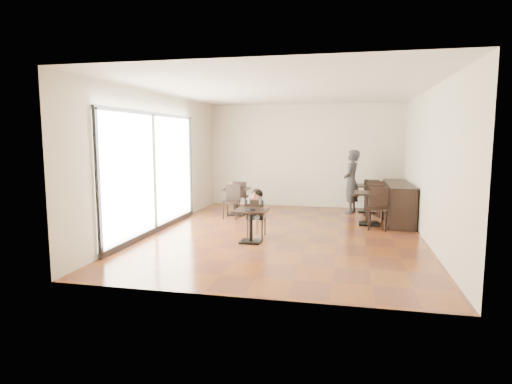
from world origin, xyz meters
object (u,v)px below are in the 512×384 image
(cafe_table_left, at_px, (237,202))
(child_chair, at_px, (256,218))
(chair_back_a, at_px, (372,195))
(chair_mid_a, at_px, (375,202))
(chair_back_b, at_px, (374,198))
(cafe_table_back, at_px, (367,198))
(child, at_px, (256,213))
(cafe_table_mid, at_px, (370,208))
(chair_left_a, at_px, (241,196))
(child_table, at_px, (251,226))
(chair_mid_b, at_px, (378,209))
(chair_left_b, at_px, (231,202))
(adult_patron, at_px, (351,182))

(cafe_table_left, bearing_deg, child_chair, -65.90)
(cafe_table_left, relative_size, chair_back_a, 0.79)
(chair_mid_a, xyz_separation_m, chair_back_b, (0.01, 0.81, -0.02))
(cafe_table_back, distance_m, chair_back_b, 0.58)
(child_chair, relative_size, child, 0.79)
(cafe_table_mid, height_order, chair_left_a, chair_left_a)
(child_table, distance_m, chair_mid_b, 3.25)
(cafe_table_mid, xyz_separation_m, chair_back_a, (0.17, 2.05, 0.07))
(cafe_table_back, relative_size, chair_left_a, 0.88)
(child, xyz_separation_m, chair_mid_b, (2.66, 1.32, -0.03))
(chair_mid_b, xyz_separation_m, chair_left_b, (-3.77, 0.62, -0.04))
(chair_mid_b, bearing_deg, chair_back_a, 97.08)
(chair_mid_b, relative_size, chair_left_a, 1.09)
(chair_back_a, bearing_deg, chair_mid_a, 102.62)
(child_table, bearing_deg, chair_back_a, 59.16)
(cafe_table_mid, relative_size, chair_back_a, 0.86)
(child, xyz_separation_m, cafe_table_mid, (2.49, 1.87, -0.12))
(adult_patron, relative_size, chair_back_a, 1.90)
(child_table, distance_m, cafe_table_back, 5.00)
(adult_patron, distance_m, chair_left_a, 3.22)
(child_chair, bearing_deg, child_table, 90.00)
(child, distance_m, adult_patron, 4.05)
(child_table, xyz_separation_m, child, (0.00, 0.55, 0.18))
(child, height_order, chair_back_a, child)
(child_chair, distance_m, chair_back_b, 4.19)
(chair_mid_b, bearing_deg, chair_back_b, 97.03)
(child_chair, bearing_deg, chair_back_a, -124.25)
(chair_mid_b, height_order, chair_back_b, chair_mid_b)
(chair_back_b, bearing_deg, cafe_table_back, 119.23)
(child_table, bearing_deg, chair_back_b, 54.74)
(cafe_table_mid, relative_size, cafe_table_back, 1.03)
(chair_left_b, height_order, chair_back_a, chair_back_a)
(child_table, height_order, chair_left_b, chair_left_b)
(cafe_table_left, relative_size, chair_back_b, 0.79)
(chair_mid_b, bearing_deg, chair_left_a, 162.74)
(child, height_order, chair_mid_a, child)
(child, bearing_deg, chair_back_b, 50.39)
(child_table, bearing_deg, cafe_table_left, 110.12)
(child, height_order, chair_mid_b, child)
(cafe_table_mid, relative_size, cafe_table_left, 1.09)
(child_table, relative_size, chair_left_a, 0.77)
(chair_left_a, bearing_deg, chair_back_a, -165.37)
(adult_patron, relative_size, chair_mid_a, 1.85)
(child_chair, relative_size, cafe_table_mid, 1.02)
(cafe_table_back, bearing_deg, chair_back_b, -73.64)
(cafe_table_mid, distance_m, chair_mid_a, 0.58)
(child, bearing_deg, cafe_table_mid, 36.80)
(child_chair, height_order, child, child)
(chair_left_b, distance_m, chair_back_b, 3.99)
(chair_back_a, xyz_separation_m, chair_back_b, (0.00, -0.69, 0.00))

